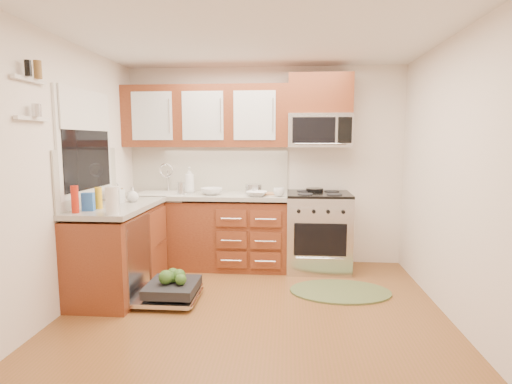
# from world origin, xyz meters

# --- Properties ---
(floor) EXTENTS (3.50, 3.50, 0.00)m
(floor) POSITION_xyz_m (0.00, 0.00, 0.00)
(floor) COLOR brown
(floor) RESTS_ON ground
(ceiling) EXTENTS (3.50, 3.50, 0.00)m
(ceiling) POSITION_xyz_m (0.00, 0.00, 2.50)
(ceiling) COLOR white
(ceiling) RESTS_ON ground
(wall_back) EXTENTS (3.50, 0.04, 2.50)m
(wall_back) POSITION_xyz_m (0.00, 1.75, 1.25)
(wall_back) COLOR white
(wall_back) RESTS_ON ground
(wall_front) EXTENTS (3.50, 0.04, 2.50)m
(wall_front) POSITION_xyz_m (0.00, -1.75, 1.25)
(wall_front) COLOR white
(wall_front) RESTS_ON ground
(wall_left) EXTENTS (0.04, 3.50, 2.50)m
(wall_left) POSITION_xyz_m (-1.75, 0.00, 1.25)
(wall_left) COLOR white
(wall_left) RESTS_ON ground
(wall_right) EXTENTS (0.04, 3.50, 2.50)m
(wall_right) POSITION_xyz_m (1.75, 0.00, 1.25)
(wall_right) COLOR white
(wall_right) RESTS_ON ground
(base_cabinet_back) EXTENTS (2.05, 0.60, 0.85)m
(base_cabinet_back) POSITION_xyz_m (-0.73, 1.45, 0.42)
(base_cabinet_back) COLOR #5E2615
(base_cabinet_back) RESTS_ON ground
(base_cabinet_left) EXTENTS (0.60, 1.25, 0.85)m
(base_cabinet_left) POSITION_xyz_m (-1.45, 0.52, 0.42)
(base_cabinet_left) COLOR #5E2615
(base_cabinet_left) RESTS_ON ground
(countertop_back) EXTENTS (2.07, 0.64, 0.05)m
(countertop_back) POSITION_xyz_m (-0.72, 1.44, 0.90)
(countertop_back) COLOR #B2AEA3
(countertop_back) RESTS_ON base_cabinet_back
(countertop_left) EXTENTS (0.64, 1.27, 0.05)m
(countertop_left) POSITION_xyz_m (-1.44, 0.53, 0.90)
(countertop_left) COLOR #B2AEA3
(countertop_left) RESTS_ON base_cabinet_left
(backsplash_back) EXTENTS (2.05, 0.02, 0.57)m
(backsplash_back) POSITION_xyz_m (-0.73, 1.74, 1.21)
(backsplash_back) COLOR #B8B3A5
(backsplash_back) RESTS_ON ground
(backsplash_left) EXTENTS (0.02, 1.25, 0.57)m
(backsplash_left) POSITION_xyz_m (-1.74, 0.52, 1.21)
(backsplash_left) COLOR #B8B3A5
(backsplash_left) RESTS_ON ground
(upper_cabinets) EXTENTS (2.05, 0.35, 0.75)m
(upper_cabinets) POSITION_xyz_m (-0.73, 1.57, 1.88)
(upper_cabinets) COLOR #5E2615
(upper_cabinets) RESTS_ON ground
(cabinet_over_mw) EXTENTS (0.76, 0.35, 0.47)m
(cabinet_over_mw) POSITION_xyz_m (0.68, 1.57, 2.13)
(cabinet_over_mw) COLOR #5E2615
(cabinet_over_mw) RESTS_ON ground
(range) EXTENTS (0.76, 0.64, 0.95)m
(range) POSITION_xyz_m (0.68, 1.43, 0.47)
(range) COLOR silver
(range) RESTS_ON ground
(microwave) EXTENTS (0.76, 0.38, 0.40)m
(microwave) POSITION_xyz_m (0.68, 1.55, 1.70)
(microwave) COLOR silver
(microwave) RESTS_ON ground
(sink) EXTENTS (0.62, 0.50, 0.26)m
(sink) POSITION_xyz_m (-1.25, 1.42, 0.80)
(sink) COLOR white
(sink) RESTS_ON ground
(dishwasher) EXTENTS (0.70, 0.60, 0.20)m
(dishwasher) POSITION_xyz_m (-0.86, 0.30, 0.10)
(dishwasher) COLOR silver
(dishwasher) RESTS_ON ground
(window) EXTENTS (0.03, 1.05, 1.05)m
(window) POSITION_xyz_m (-1.74, 0.50, 1.55)
(window) COLOR white
(window) RESTS_ON ground
(window_blind) EXTENTS (0.02, 0.96, 0.40)m
(window_blind) POSITION_xyz_m (-1.71, 0.50, 1.88)
(window_blind) COLOR white
(window_blind) RESTS_ON ground
(shelf_upper) EXTENTS (0.04, 0.40, 0.03)m
(shelf_upper) POSITION_xyz_m (-1.72, -0.35, 2.05)
(shelf_upper) COLOR white
(shelf_upper) RESTS_ON ground
(shelf_lower) EXTENTS (0.04, 0.40, 0.03)m
(shelf_lower) POSITION_xyz_m (-1.72, -0.35, 1.75)
(shelf_lower) COLOR white
(shelf_lower) RESTS_ON ground
(rug) EXTENTS (1.18, 0.91, 0.02)m
(rug) POSITION_xyz_m (0.86, 0.66, 0.01)
(rug) COLOR #5D6E3F
(rug) RESTS_ON ground
(skillet) EXTENTS (0.22, 0.22, 0.04)m
(skillet) POSITION_xyz_m (0.64, 1.56, 0.97)
(skillet) COLOR black
(skillet) RESTS_ON range
(stock_pot) EXTENTS (0.26, 0.26, 0.12)m
(stock_pot) POSITION_xyz_m (-0.12, 1.45, 0.99)
(stock_pot) COLOR silver
(stock_pot) RESTS_ON countertop_back
(cutting_board) EXTENTS (0.28, 0.19, 0.02)m
(cutting_board) POSITION_xyz_m (0.01, 1.43, 0.93)
(cutting_board) COLOR tan
(cutting_board) RESTS_ON countertop_back
(canister) EXTENTS (0.12, 0.12, 0.16)m
(canister) POSITION_xyz_m (-0.99, 1.29, 1.00)
(canister) COLOR silver
(canister) RESTS_ON countertop_back
(paper_towel_roll) EXTENTS (0.13, 0.13, 0.25)m
(paper_towel_roll) POSITION_xyz_m (-1.25, -0.02, 1.05)
(paper_towel_roll) COLOR white
(paper_towel_roll) RESTS_ON countertop_left
(mustard_bottle) EXTENTS (0.08, 0.08, 0.21)m
(mustard_bottle) POSITION_xyz_m (-1.52, 0.27, 1.03)
(mustard_bottle) COLOR gold
(mustard_bottle) RESTS_ON countertop_left
(red_bottle) EXTENTS (0.07, 0.07, 0.25)m
(red_bottle) POSITION_xyz_m (-1.62, 0.03, 1.05)
(red_bottle) COLOR red
(red_bottle) RESTS_ON countertop_left
(wooden_box) EXTENTS (0.14, 0.10, 0.13)m
(wooden_box) POSITION_xyz_m (-1.58, 0.79, 0.99)
(wooden_box) COLOR brown
(wooden_box) RESTS_ON countertop_left
(blue_carton) EXTENTS (0.11, 0.07, 0.17)m
(blue_carton) POSITION_xyz_m (-1.56, 0.14, 1.01)
(blue_carton) COLOR blue
(blue_carton) RESTS_ON countertop_left
(bowl_a) EXTENTS (0.28, 0.28, 0.06)m
(bowl_a) POSITION_xyz_m (-0.06, 1.25, 0.95)
(bowl_a) COLOR #999999
(bowl_a) RESTS_ON countertop_back
(bowl_b) EXTENTS (0.34, 0.34, 0.08)m
(bowl_b) POSITION_xyz_m (-0.62, 1.35, 0.97)
(bowl_b) COLOR #999999
(bowl_b) RESTS_ON countertop_back
(cup) EXTENTS (0.13, 0.13, 0.10)m
(cup) POSITION_xyz_m (0.20, 1.25, 0.98)
(cup) COLOR #999999
(cup) RESTS_ON countertop_back
(soap_bottle_a) EXTENTS (0.16, 0.17, 0.33)m
(soap_bottle_a) POSITION_xyz_m (-0.93, 1.49, 1.09)
(soap_bottle_a) COLOR #999999
(soap_bottle_a) RESTS_ON countertop_back
(soap_bottle_b) EXTENTS (0.12, 0.12, 0.21)m
(soap_bottle_b) POSITION_xyz_m (-1.47, 0.62, 1.03)
(soap_bottle_b) COLOR #999999
(soap_bottle_b) RESTS_ON countertop_left
(soap_bottle_c) EXTENTS (0.17, 0.17, 0.16)m
(soap_bottle_c) POSITION_xyz_m (-1.36, 0.71, 1.01)
(soap_bottle_c) COLOR #999999
(soap_bottle_c) RESTS_ON countertop_left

